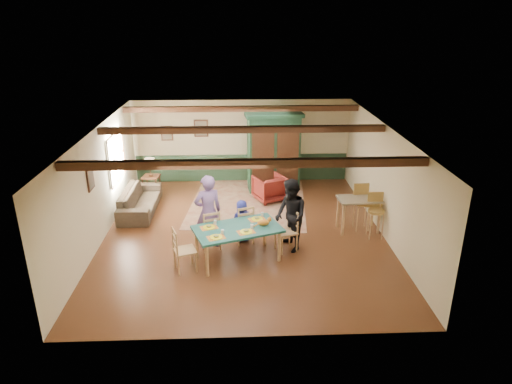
{
  "coord_description": "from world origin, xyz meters",
  "views": [
    {
      "loc": [
        -0.13,
        -10.44,
        5.22
      ],
      "look_at": [
        0.3,
        -0.05,
        1.15
      ],
      "focal_mm": 32.0,
      "sensor_mm": 36.0,
      "label": 1
    }
  ],
  "objects_px": {
    "dining_chair_end_left": "(185,250)",
    "person_woman": "(291,216)",
    "sofa": "(140,200)",
    "cat": "(263,222)",
    "end_table": "(152,185)",
    "armoire": "(274,152)",
    "armchair": "(270,188)",
    "dining_chair_end_right": "(286,231)",
    "bar_stool_right": "(376,216)",
    "dining_chair_far_right": "(243,223)",
    "counter_table": "(358,214)",
    "dining_table": "(238,244)",
    "dining_chair_far_left": "(210,229)",
    "bar_stool_left": "(362,208)",
    "person_man": "(208,212)",
    "person_child": "(242,221)",
    "table_lamp": "(150,167)"
  },
  "relations": [
    {
      "from": "cat",
      "to": "counter_table",
      "type": "height_order",
      "value": "cat"
    },
    {
      "from": "person_woman",
      "to": "armoire",
      "type": "height_order",
      "value": "armoire"
    },
    {
      "from": "table_lamp",
      "to": "person_child",
      "type": "bearing_deg",
      "value": -49.31
    },
    {
      "from": "dining_chair_end_left",
      "to": "dining_chair_end_right",
      "type": "xyz_separation_m",
      "value": [
        2.27,
        0.82,
        0.0
      ]
    },
    {
      "from": "person_child",
      "to": "sofa",
      "type": "relative_size",
      "value": 0.47
    },
    {
      "from": "dining_chair_far_left",
      "to": "person_woman",
      "type": "height_order",
      "value": "person_woman"
    },
    {
      "from": "dining_chair_end_left",
      "to": "person_woman",
      "type": "relative_size",
      "value": 0.58
    },
    {
      "from": "dining_chair_end_left",
      "to": "end_table",
      "type": "distance_m",
      "value": 4.78
    },
    {
      "from": "armoire",
      "to": "bar_stool_left",
      "type": "height_order",
      "value": "armoire"
    },
    {
      "from": "bar_stool_right",
      "to": "bar_stool_left",
      "type": "bearing_deg",
      "value": 115.7
    },
    {
      "from": "dining_chair_end_right",
      "to": "table_lamp",
      "type": "relative_size",
      "value": 1.8
    },
    {
      "from": "dining_chair_end_right",
      "to": "dining_chair_far_left",
      "type": "bearing_deg",
      "value": -114.92
    },
    {
      "from": "armoire",
      "to": "sofa",
      "type": "xyz_separation_m",
      "value": [
        -3.88,
        -1.56,
        -0.9
      ]
    },
    {
      "from": "dining_table",
      "to": "dining_chair_far_right",
      "type": "relative_size",
      "value": 1.89
    },
    {
      "from": "dining_chair_far_left",
      "to": "bar_stool_right",
      "type": "relative_size",
      "value": 0.88
    },
    {
      "from": "armoire",
      "to": "counter_table",
      "type": "height_order",
      "value": "armoire"
    },
    {
      "from": "dining_chair_end_right",
      "to": "armchair",
      "type": "relative_size",
      "value": 1.19
    },
    {
      "from": "dining_table",
      "to": "armchair",
      "type": "bearing_deg",
      "value": 74.71
    },
    {
      "from": "dining_chair_far_left",
      "to": "end_table",
      "type": "distance_m",
      "value": 4.07
    },
    {
      "from": "person_man",
      "to": "armoire",
      "type": "bearing_deg",
      "value": -135.65
    },
    {
      "from": "dining_chair_end_left",
      "to": "sofa",
      "type": "relative_size",
      "value": 0.44
    },
    {
      "from": "dining_chair_end_right",
      "to": "person_man",
      "type": "bearing_deg",
      "value": -117.3
    },
    {
      "from": "dining_chair_end_right",
      "to": "bar_stool_right",
      "type": "bearing_deg",
      "value": 84.28
    },
    {
      "from": "armoire",
      "to": "person_man",
      "type": "bearing_deg",
      "value": -121.96
    },
    {
      "from": "dining_chair_far_left",
      "to": "bar_stool_left",
      "type": "bearing_deg",
      "value": 173.22
    },
    {
      "from": "armoire",
      "to": "armchair",
      "type": "distance_m",
      "value": 1.24
    },
    {
      "from": "bar_stool_left",
      "to": "dining_table",
      "type": "bearing_deg",
      "value": -158.27
    },
    {
      "from": "cat",
      "to": "end_table",
      "type": "relative_size",
      "value": 0.62
    },
    {
      "from": "armoire",
      "to": "bar_stool_left",
      "type": "relative_size",
      "value": 2.07
    },
    {
      "from": "dining_table",
      "to": "person_man",
      "type": "height_order",
      "value": "person_man"
    },
    {
      "from": "dining_chair_far_left",
      "to": "dining_chair_end_left",
      "type": "distance_m",
      "value": 1.09
    },
    {
      "from": "dining_chair_far_left",
      "to": "person_man",
      "type": "height_order",
      "value": "person_man"
    },
    {
      "from": "dining_chair_far_right",
      "to": "counter_table",
      "type": "relative_size",
      "value": 0.93
    },
    {
      "from": "sofa",
      "to": "bar_stool_left",
      "type": "bearing_deg",
      "value": -102.77
    },
    {
      "from": "bar_stool_right",
      "to": "person_child",
      "type": "bearing_deg",
      "value": -177.77
    },
    {
      "from": "person_man",
      "to": "armoire",
      "type": "height_order",
      "value": "armoire"
    },
    {
      "from": "dining_chair_end_left",
      "to": "bar_stool_right",
      "type": "xyz_separation_m",
      "value": [
        4.55,
        1.39,
        0.07
      ]
    },
    {
      "from": "dining_chair_far_right",
      "to": "armoire",
      "type": "height_order",
      "value": "armoire"
    },
    {
      "from": "bar_stool_left",
      "to": "bar_stool_right",
      "type": "bearing_deg",
      "value": -68.52
    },
    {
      "from": "armchair",
      "to": "bar_stool_right",
      "type": "xyz_separation_m",
      "value": [
        2.45,
        -2.54,
        0.19
      ]
    },
    {
      "from": "person_woman",
      "to": "sofa",
      "type": "height_order",
      "value": "person_woman"
    },
    {
      "from": "person_man",
      "to": "armoire",
      "type": "xyz_separation_m",
      "value": [
        1.82,
        3.76,
        0.32
      ]
    },
    {
      "from": "armchair",
      "to": "counter_table",
      "type": "relative_size",
      "value": 0.79
    },
    {
      "from": "dining_chair_end_left",
      "to": "dining_table",
      "type": "bearing_deg",
      "value": -90.0
    },
    {
      "from": "dining_chair_far_left",
      "to": "counter_table",
      "type": "bearing_deg",
      "value": 172.35
    },
    {
      "from": "dining_chair_end_right",
      "to": "person_man",
      "type": "relative_size",
      "value": 0.55
    },
    {
      "from": "dining_chair_far_right",
      "to": "counter_table",
      "type": "distance_m",
      "value": 3.0
    },
    {
      "from": "bar_stool_right",
      "to": "armoire",
      "type": "bearing_deg",
      "value": 124.93
    },
    {
      "from": "dining_chair_end_left",
      "to": "person_child",
      "type": "height_order",
      "value": "person_child"
    },
    {
      "from": "dining_chair_far_left",
      "to": "armoire",
      "type": "relative_size",
      "value": 0.41
    }
  ]
}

